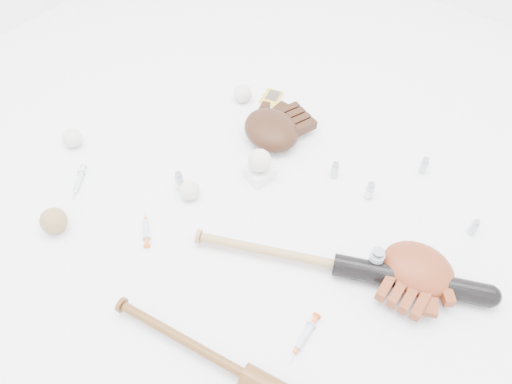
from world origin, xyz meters
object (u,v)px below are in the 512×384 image
Objects in this scene: bat_dark at (337,265)px; bat_wood at (247,376)px; glove_dark at (271,129)px; pedestal at (259,173)px.

bat_wood is (-0.01, -0.40, -0.00)m from bat_dark.
pedestal is (0.08, -0.17, -0.02)m from glove_dark.
glove_dark is 0.19m from pedestal.
bat_dark is at bearing -20.99° from pedestal.
glove_dark is at bearing 114.86° from pedestal.
bat_wood is 3.22× the size of glove_dark.
bat_dark is at bearing -14.15° from glove_dark.
glove_dark reaches higher than pedestal.
bat_dark reaches higher than bat_wood.
glove_dark reaches higher than bat_dark.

